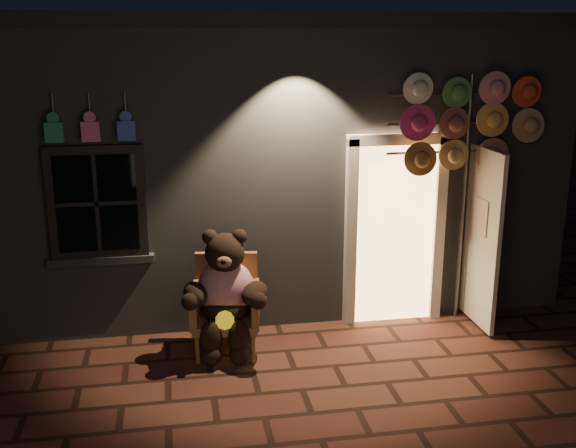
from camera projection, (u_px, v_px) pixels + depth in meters
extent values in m
plane|color=#532D1F|center=(303.00, 390.00, 6.35)|extent=(60.00, 60.00, 0.00)
cube|color=slate|center=(249.00, 149.00, 9.70)|extent=(7.00, 5.00, 3.30)
cube|color=black|center=(248.00, 24.00, 9.23)|extent=(7.30, 5.30, 0.16)
cube|color=black|center=(97.00, 202.00, 7.00)|extent=(1.00, 0.10, 1.20)
cube|color=black|center=(97.00, 203.00, 6.97)|extent=(0.82, 0.06, 1.02)
cube|color=slate|center=(102.00, 260.00, 7.17)|extent=(1.10, 0.14, 0.08)
cube|color=#EDB36A|center=(394.00, 233.00, 7.69)|extent=(0.92, 0.10, 2.10)
cube|color=beige|center=(351.00, 236.00, 7.57)|extent=(0.12, 0.12, 2.20)
cube|color=beige|center=(438.00, 231.00, 7.74)|extent=(0.12, 0.12, 2.20)
cube|color=beige|center=(399.00, 139.00, 7.37)|extent=(1.16, 0.12, 0.12)
cube|color=beige|center=(482.00, 238.00, 7.48)|extent=(0.05, 0.80, 2.00)
cube|color=#24854F|center=(54.00, 132.00, 6.66)|extent=(0.18, 0.07, 0.20)
cylinder|color=#59595E|center=(53.00, 106.00, 6.65)|extent=(0.02, 0.02, 0.25)
cube|color=#DB5A8A|center=(91.00, 131.00, 6.72)|extent=(0.18, 0.07, 0.20)
cylinder|color=#59595E|center=(89.00, 106.00, 6.71)|extent=(0.02, 0.02, 0.25)
cube|color=#3248B0|center=(127.00, 131.00, 6.78)|extent=(0.18, 0.07, 0.20)
cylinder|color=#59595E|center=(125.00, 105.00, 6.77)|extent=(0.02, 0.02, 0.25)
cube|color=olive|center=(226.00, 321.00, 7.04)|extent=(0.74, 0.70, 0.09)
cube|color=olive|center=(227.00, 282.00, 7.22)|extent=(0.66, 0.17, 0.66)
cube|color=olive|center=(195.00, 305.00, 6.96)|extent=(0.15, 0.57, 0.38)
cube|color=olive|center=(255.00, 304.00, 6.98)|extent=(0.15, 0.57, 0.38)
cylinder|color=olive|center=(197.00, 350.00, 6.83)|extent=(0.05, 0.05, 0.30)
cylinder|color=olive|center=(253.00, 349.00, 6.85)|extent=(0.05, 0.05, 0.30)
cylinder|color=olive|center=(202.00, 328.00, 7.33)|extent=(0.05, 0.05, 0.30)
cylinder|color=olive|center=(254.00, 327.00, 7.35)|extent=(0.05, 0.05, 0.30)
ellipsoid|color=#B0122B|center=(226.00, 289.00, 6.99)|extent=(0.66, 0.56, 0.63)
ellipsoid|color=black|center=(226.00, 308.00, 6.97)|extent=(0.55, 0.48, 0.30)
sphere|color=black|center=(225.00, 253.00, 6.83)|extent=(0.46, 0.46, 0.41)
sphere|color=black|center=(210.00, 237.00, 6.81)|extent=(0.16, 0.16, 0.16)
sphere|color=black|center=(239.00, 237.00, 6.82)|extent=(0.16, 0.16, 0.16)
ellipsoid|color=brown|center=(224.00, 262.00, 6.66)|extent=(0.17, 0.13, 0.13)
ellipsoid|color=black|center=(195.00, 294.00, 6.78)|extent=(0.31, 0.45, 0.23)
ellipsoid|color=black|center=(255.00, 293.00, 6.80)|extent=(0.40, 0.47, 0.23)
ellipsoid|color=black|center=(211.00, 338.00, 6.77)|extent=(0.23, 0.23, 0.39)
ellipsoid|color=black|center=(239.00, 338.00, 6.78)|extent=(0.23, 0.23, 0.39)
sphere|color=black|center=(211.00, 355.00, 6.76)|extent=(0.21, 0.21, 0.21)
sphere|color=black|center=(239.00, 355.00, 6.77)|extent=(0.21, 0.21, 0.21)
cylinder|color=yellow|center=(225.00, 320.00, 6.72)|extent=(0.20, 0.11, 0.19)
cylinder|color=#59595E|center=(463.00, 201.00, 7.63)|extent=(0.04, 0.04, 2.82)
cylinder|color=#59595E|center=(445.00, 94.00, 7.24)|extent=(1.26, 0.03, 0.03)
cylinder|color=#59595E|center=(443.00, 123.00, 7.32)|extent=(1.26, 0.03, 0.03)
cylinder|color=#59595E|center=(441.00, 152.00, 7.40)|extent=(1.26, 0.03, 0.03)
cylinder|color=#EDEBC9|center=(419.00, 90.00, 7.11)|extent=(0.36, 0.11, 0.36)
cylinder|color=#518F4F|center=(458.00, 90.00, 7.15)|extent=(0.36, 0.11, 0.36)
cylinder|color=pink|center=(496.00, 89.00, 7.19)|extent=(0.36, 0.11, 0.36)
cylinder|color=#ED4B22|center=(529.00, 89.00, 7.32)|extent=(0.36, 0.11, 0.36)
cylinder|color=#CC3378|center=(418.00, 125.00, 7.18)|extent=(0.36, 0.11, 0.36)
cylinder|color=#954D3A|center=(457.00, 125.00, 7.22)|extent=(0.36, 0.11, 0.36)
cylinder|color=#FBB851|center=(490.00, 123.00, 7.35)|extent=(0.36, 0.11, 0.36)
cylinder|color=tan|center=(527.00, 123.00, 7.39)|extent=(0.36, 0.11, 0.36)
cylinder|color=#A16D32|center=(418.00, 160.00, 7.25)|extent=(0.36, 0.11, 0.36)
cylinder|color=#9E7E4B|center=(452.00, 157.00, 7.38)|extent=(0.36, 0.11, 0.36)
cylinder|color=#BF7A54|center=(489.00, 157.00, 7.42)|extent=(0.36, 0.11, 0.36)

